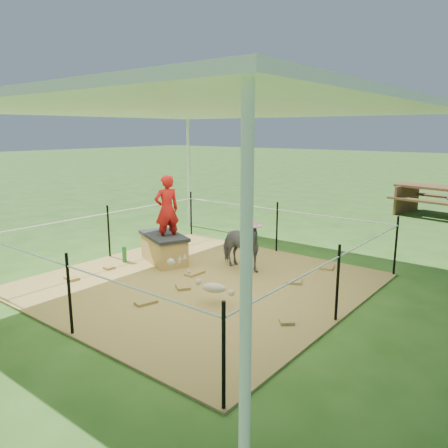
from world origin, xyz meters
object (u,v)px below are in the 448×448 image
Objects in this scene: picnic_table_near at (434,201)px; pony at (239,246)px; woman at (167,204)px; foal at (214,286)px; straw_bale at (164,250)px; green_bottle at (124,254)px.

pony is at bearing -90.11° from picnic_table_near.
foal is (1.83, -0.93, -0.81)m from woman.
straw_bale is 1.04× the size of pony.
pony reaches higher than picnic_table_near.
woman is 1.21m from green_bottle.
straw_bale is 0.72m from green_bottle.
green_bottle is 8.81m from picnic_table_near.
foal reaches higher than green_bottle.
pony is 1.08× the size of foal.
green_bottle is at bearing -32.91° from woman.
foal is at bearing -25.72° from straw_bale.
picnic_table_near is (0.73, 8.68, 0.14)m from foal.
picnic_table_near is at bearing 71.00° from straw_bale.
straw_bale is 0.84m from woman.
pony is 1.53m from foal.
straw_bale is 1.12× the size of foal.
foal is (1.93, -0.93, 0.03)m from straw_bale.
foal is (0.61, -1.40, -0.16)m from pony.
foal is at bearing -10.97° from green_bottle.
straw_bale is at bearing -67.60° from woman.
straw_bale is at bearing 119.11° from pony.
picnic_table_near is (1.34, 7.28, -0.03)m from pony.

